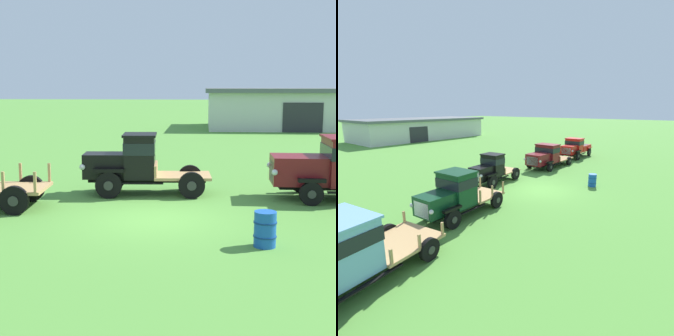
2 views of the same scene
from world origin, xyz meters
The scene contains 5 objects.
ground_plane centered at (0.00, 0.00, 0.00)m, with size 240.00×240.00×0.00m, color #518E38.
farm_shed centered at (12.54, 32.34, 1.78)m, with size 22.12×9.83×3.52m.
vintage_truck_midrow_center centered at (-0.99, 3.39, 1.10)m, with size 4.60×1.97×2.14m.
vintage_truck_far_side centered at (5.85, 3.02, 1.10)m, with size 5.65×2.39×2.12m.
oil_drum_beside_row centered at (2.90, -2.38, 0.43)m, with size 0.56×0.56×0.86m.
Camera 1 is at (1.44, -14.36, 3.83)m, focal length 55.00 mm.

